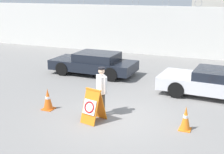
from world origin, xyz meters
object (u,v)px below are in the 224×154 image
Objects in this scene: parked_car_front_coupe at (94,63)px; parked_car_rear_sedan at (218,83)px; traffic_cone_near at (186,118)px; traffic_cone_mid at (48,99)px; barricade_sign at (93,106)px; security_guard at (102,89)px.

parked_car_rear_sedan is at bearing 169.58° from parked_car_front_coupe.
traffic_cone_near is 0.16× the size of parked_car_rear_sedan.
parked_car_rear_sedan reaches higher than traffic_cone_near.
parked_car_rear_sedan reaches higher than traffic_cone_mid.
parked_car_rear_sedan is (6.30, -1.25, -0.00)m from parked_car_front_coupe.
parked_car_rear_sedan reaches higher than barricade_sign.
barricade_sign is at bearing 52.71° from parked_car_rear_sedan.
traffic_cone_mid is 0.17× the size of parked_car_rear_sedan.
security_guard is 0.39× the size of parked_car_front_coupe.
barricade_sign is 6.13m from parked_car_front_coupe.
traffic_cone_near is at bearing 1.76° from traffic_cone_mid.
barricade_sign is 0.24× the size of parked_car_rear_sedan.
parked_car_rear_sedan is at bearing 34.40° from traffic_cone_mid.
traffic_cone_near is 5.06m from traffic_cone_mid.
security_guard reaches higher than parked_car_front_coupe.
security_guard is (0.04, 0.67, 0.40)m from barricade_sign.
barricade_sign is 0.78m from security_guard.
security_guard is at bearing 48.19° from parked_car_rear_sedan.
barricade_sign is at bearing -170.19° from traffic_cone_near.
parked_car_rear_sedan is (3.70, 4.30, 0.03)m from barricade_sign.
parked_car_front_coupe reaches higher than parked_car_rear_sedan.
security_guard reaches higher than traffic_cone_near.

